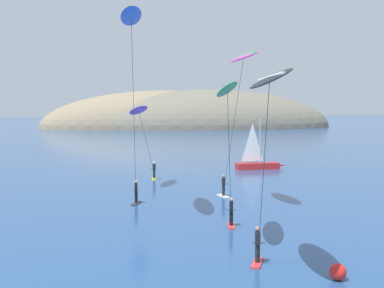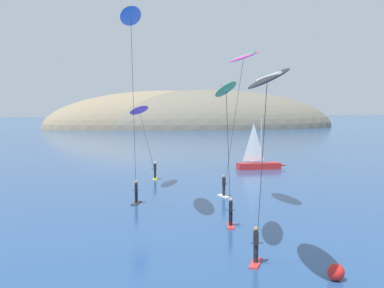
{
  "view_description": "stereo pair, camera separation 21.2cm",
  "coord_description": "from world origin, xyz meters",
  "px_view_note": "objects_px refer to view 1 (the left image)",
  "views": [
    {
      "loc": [
        -25.5,
        -7.39,
        7.11
      ],
      "look_at": [
        -16.56,
        24.65,
        4.43
      ],
      "focal_mm": 45.0,
      "sensor_mm": 36.0,
      "label": 1
    },
    {
      "loc": [
        -25.29,
        -7.44,
        7.11
      ],
      "look_at": [
        -16.56,
        24.65,
        4.43
      ],
      "focal_mm": 45.0,
      "sensor_mm": 36.0,
      "label": 2
    }
  ],
  "objects_px": {
    "kitesurfer_magenta": "(241,70)",
    "sailboat_near": "(260,163)",
    "kitesurfer_green": "(228,103)",
    "marker_buoy": "(338,272)",
    "kitesurfer_purple": "(141,118)",
    "kitesurfer_black": "(269,94)",
    "kitesurfer_blue": "(132,33)"
  },
  "relations": [
    {
      "from": "kitesurfer_green",
      "to": "marker_buoy",
      "type": "relative_size",
      "value": 11.9
    },
    {
      "from": "sailboat_near",
      "to": "kitesurfer_magenta",
      "type": "distance_m",
      "value": 22.85
    },
    {
      "from": "marker_buoy",
      "to": "kitesurfer_purple",
      "type": "bearing_deg",
      "value": 99.2
    },
    {
      "from": "kitesurfer_magenta",
      "to": "kitesurfer_green",
      "type": "height_order",
      "value": "kitesurfer_magenta"
    },
    {
      "from": "sailboat_near",
      "to": "kitesurfer_purple",
      "type": "bearing_deg",
      "value": -150.82
    },
    {
      "from": "sailboat_near",
      "to": "kitesurfer_purple",
      "type": "relative_size",
      "value": 0.79
    },
    {
      "from": "kitesurfer_blue",
      "to": "kitesurfer_purple",
      "type": "bearing_deg",
      "value": 78.16
    },
    {
      "from": "sailboat_near",
      "to": "marker_buoy",
      "type": "distance_m",
      "value": 34.47
    },
    {
      "from": "kitesurfer_green",
      "to": "marker_buoy",
      "type": "xyz_separation_m",
      "value": [
        2.68,
        -5.84,
        -6.87
      ]
    },
    {
      "from": "kitesurfer_magenta",
      "to": "sailboat_near",
      "type": "bearing_deg",
      "value": 62.75
    },
    {
      "from": "sailboat_near",
      "to": "kitesurfer_green",
      "type": "bearing_deg",
      "value": -116.76
    },
    {
      "from": "kitesurfer_magenta",
      "to": "kitesurfer_black",
      "type": "bearing_deg",
      "value": -107.13
    },
    {
      "from": "kitesurfer_green",
      "to": "kitesurfer_blue",
      "type": "relative_size",
      "value": 0.66
    },
    {
      "from": "kitesurfer_magenta",
      "to": "kitesurfer_blue",
      "type": "xyz_separation_m",
      "value": [
        -7.66,
        -1.4,
        1.98
      ]
    },
    {
      "from": "kitesurfer_magenta",
      "to": "marker_buoy",
      "type": "height_order",
      "value": "kitesurfer_magenta"
    },
    {
      "from": "kitesurfer_green",
      "to": "kitesurfer_blue",
      "type": "height_order",
      "value": "kitesurfer_blue"
    },
    {
      "from": "sailboat_near",
      "to": "kitesurfer_magenta",
      "type": "bearing_deg",
      "value": -117.25
    },
    {
      "from": "kitesurfer_magenta",
      "to": "marker_buoy",
      "type": "bearing_deg",
      "value": -94.97
    },
    {
      "from": "kitesurfer_green",
      "to": "marker_buoy",
      "type": "distance_m",
      "value": 9.41
    },
    {
      "from": "kitesurfer_purple",
      "to": "kitesurfer_blue",
      "type": "distance_m",
      "value": 13.26
    },
    {
      "from": "kitesurfer_purple",
      "to": "marker_buoy",
      "type": "height_order",
      "value": "kitesurfer_purple"
    },
    {
      "from": "kitesurfer_magenta",
      "to": "marker_buoy",
      "type": "relative_size",
      "value": 15.26
    },
    {
      "from": "kitesurfer_purple",
      "to": "kitesurfer_green",
      "type": "bearing_deg",
      "value": -86.08
    },
    {
      "from": "kitesurfer_black",
      "to": "kitesurfer_green",
      "type": "bearing_deg",
      "value": 87.34
    },
    {
      "from": "sailboat_near",
      "to": "kitesurfer_green",
      "type": "height_order",
      "value": "kitesurfer_green"
    },
    {
      "from": "kitesurfer_green",
      "to": "sailboat_near",
      "type": "bearing_deg",
      "value": 63.24
    },
    {
      "from": "kitesurfer_green",
      "to": "kitesurfer_purple",
      "type": "xyz_separation_m",
      "value": [
        -1.27,
        18.59,
        -1.16
      ]
    },
    {
      "from": "sailboat_near",
      "to": "kitesurfer_black",
      "type": "height_order",
      "value": "kitesurfer_black"
    },
    {
      "from": "kitesurfer_magenta",
      "to": "kitesurfer_black",
      "type": "xyz_separation_m",
      "value": [
        -4.15,
        -13.46,
        -1.9
      ]
    },
    {
      "from": "kitesurfer_green",
      "to": "kitesurfer_purple",
      "type": "height_order",
      "value": "kitesurfer_green"
    },
    {
      "from": "kitesurfer_purple",
      "to": "kitesurfer_blue",
      "type": "relative_size",
      "value": 0.6
    },
    {
      "from": "kitesurfer_magenta",
      "to": "marker_buoy",
      "type": "distance_m",
      "value": 16.73
    }
  ]
}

